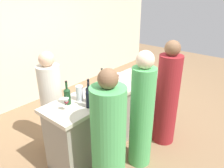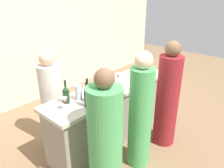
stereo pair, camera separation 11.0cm
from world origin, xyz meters
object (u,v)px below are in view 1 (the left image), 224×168
object	(u,v)px
wine_bottle_second_left_near_black	(89,98)
wine_glass_near_center	(66,102)
person_center_guest	(108,140)
person_left_guest	(167,98)
person_right_guest	(142,114)
wine_glass_near_left	(105,93)
wine_glass_near_right	(147,64)
wine_bottle_second_right_dark_green	(102,79)
wine_glass_far_left	(118,76)
wine_bottle_rightmost_olive_green	(142,64)
wine_bottle_center_near_black	(89,94)
water_pitcher	(79,93)
person_server_behind	(52,104)
wine_bottle_leftmost_olive_green	(67,95)

from	to	relation	value
wine_bottle_second_left_near_black	wine_glass_near_center	world-z (taller)	wine_bottle_second_left_near_black
person_center_guest	wine_glass_near_center	bearing A→B (deg)	-7.28
wine_bottle_second_left_near_black	person_left_guest	world-z (taller)	person_left_guest
wine_glass_near_center	person_right_guest	size ratio (longest dim) A/B	0.10
wine_glass_near_left	wine_glass_near_right	xyz separation A→B (m)	(1.33, 0.18, 0.02)
wine_glass_near_left	wine_bottle_second_right_dark_green	bearing A→B (deg)	47.98
wine_glass_near_center	wine_glass_near_right	distance (m)	1.84
wine_glass_far_left	person_center_guest	bearing A→B (deg)	-145.84
wine_glass_near_center	person_left_guest	size ratio (longest dim) A/B	0.10
wine_glass_near_right	person_left_guest	world-z (taller)	person_left_guest
wine_bottle_second_left_near_black	wine_bottle_rightmost_olive_green	size ratio (longest dim) A/B	1.00
wine_bottle_rightmost_olive_green	person_center_guest	size ratio (longest dim) A/B	0.22
wine_bottle_center_near_black	person_left_guest	world-z (taller)	person_left_guest
water_pitcher	person_right_guest	size ratio (longest dim) A/B	0.12
wine_bottle_second_right_dark_green	wine_bottle_rightmost_olive_green	size ratio (longest dim) A/B	0.84
wine_glass_near_right	wine_bottle_second_left_near_black	bearing A→B (deg)	-174.43
person_center_guest	person_server_behind	bearing A→B (deg)	-21.62
wine_bottle_second_right_dark_green	wine_glass_near_center	distance (m)	0.84
wine_bottle_second_right_dark_green	person_server_behind	size ratio (longest dim) A/B	0.19
water_pitcher	person_center_guest	bearing A→B (deg)	-106.22
wine_bottle_leftmost_olive_green	wine_bottle_second_right_dark_green	distance (m)	0.70
wine_bottle_leftmost_olive_green	wine_bottle_second_left_near_black	world-z (taller)	wine_bottle_second_left_near_black
wine_bottle_rightmost_olive_green	water_pitcher	distance (m)	1.50
person_left_guest	wine_bottle_rightmost_olive_green	bearing A→B (deg)	-27.05
wine_bottle_center_near_black	wine_bottle_rightmost_olive_green	bearing A→B (deg)	5.30
wine_bottle_center_near_black	water_pitcher	bearing A→B (deg)	106.28
wine_glass_near_left	wine_glass_near_right	distance (m)	1.34
wine_bottle_center_near_black	wine_glass_near_left	bearing A→B (deg)	-31.63
wine_bottle_leftmost_olive_green	wine_bottle_second_right_dark_green	bearing A→B (deg)	3.59
wine_glass_far_left	person_server_behind	xyz separation A→B (m)	(-0.89, 0.54, -0.32)
person_center_guest	person_right_guest	distance (m)	0.63
wine_bottle_second_right_dark_green	wine_glass_near_center	world-z (taller)	wine_bottle_second_right_dark_green
water_pitcher	person_right_guest	distance (m)	0.87
wine_bottle_second_right_dark_green	wine_glass_near_left	xyz separation A→B (m)	(-0.30, -0.34, -0.00)
person_center_guest	person_server_behind	size ratio (longest dim) A/B	1.05
person_left_guest	person_server_behind	bearing A→B (deg)	44.08
wine_bottle_second_left_near_black	wine_glass_near_left	bearing A→B (deg)	-3.74
wine_bottle_leftmost_olive_green	person_left_guest	distance (m)	1.51
wine_glass_near_center	wine_bottle_leftmost_olive_green	bearing A→B (deg)	47.62
wine_bottle_rightmost_olive_green	person_server_behind	size ratio (longest dim) A/B	0.22
wine_bottle_second_left_near_black	wine_bottle_rightmost_olive_green	distance (m)	1.57
person_center_guest	wine_glass_near_left	bearing A→B (deg)	-60.95
wine_glass_near_left	person_right_guest	bearing A→B (deg)	-65.77
wine_bottle_second_left_near_black	wine_glass_near_center	distance (m)	0.27
person_center_guest	person_left_guest	bearing A→B (deg)	-108.54
wine_bottle_leftmost_olive_green	wine_bottle_second_left_near_black	distance (m)	0.30
wine_bottle_leftmost_olive_green	wine_bottle_second_left_near_black	size ratio (longest dim) A/B	0.94
wine_bottle_leftmost_olive_green	wine_glass_near_right	distance (m)	1.73
wine_glass_far_left	person_left_guest	distance (m)	0.83
wine_bottle_leftmost_olive_green	wine_glass_near_center	distance (m)	0.18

